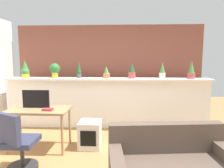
{
  "coord_description": "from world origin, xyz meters",
  "views": [
    {
      "loc": [
        0.36,
        -2.69,
        1.68
      ],
      "look_at": [
        0.17,
        0.97,
        1.19
      ],
      "focal_mm": 32.3,
      "sensor_mm": 36.0,
      "label": 1
    }
  ],
  "objects": [
    {
      "name": "potted_plant_6",
      "position": [
        1.92,
        1.97,
        1.38
      ],
      "size": [
        0.17,
        0.17,
        0.41
      ],
      "color": "#B7474C",
      "rests_on": "plant_shelf"
    },
    {
      "name": "potted_plant_5",
      "position": [
        1.27,
        1.95,
        1.37
      ],
      "size": [
        0.14,
        0.14,
        0.38
      ],
      "color": "silver",
      "rests_on": "plant_shelf"
    },
    {
      "name": "plant_shelf",
      "position": [
        0.0,
        1.96,
        1.18
      ],
      "size": [
        4.75,
        0.39,
        0.04
      ],
      "primitive_type": "cube",
      "color": "white",
      "rests_on": "divider_wall"
    },
    {
      "name": "potted_plant_2",
      "position": [
        -0.67,
        1.99,
        1.37
      ],
      "size": [
        0.11,
        0.11,
        0.39
      ],
      "color": "#4C4C51",
      "rests_on": "plant_shelf"
    },
    {
      "name": "desk",
      "position": [
        -1.16,
        0.8,
        0.67
      ],
      "size": [
        1.1,
        0.6,
        0.75
      ],
      "color": "#99754C",
      "rests_on": "ground"
    },
    {
      "name": "potted_plant_0",
      "position": [
        -1.94,
        1.95,
        1.39
      ],
      "size": [
        0.18,
        0.18,
        0.42
      ],
      "color": "gold",
      "rests_on": "plant_shelf"
    },
    {
      "name": "office_chair",
      "position": [
        -1.15,
        0.02,
        0.39
      ],
      "size": [
        0.52,
        0.52,
        0.91
      ],
      "color": "#262628",
      "rests_on": "ground"
    },
    {
      "name": "book_on_desk",
      "position": [
        -0.95,
        0.7,
        0.77
      ],
      "size": [
        0.18,
        0.12,
        0.04
      ],
      "primitive_type": "cube",
      "color": "#B22D33",
      "rests_on": "desk"
    },
    {
      "name": "brick_wall_behind",
      "position": [
        0.0,
        2.6,
        1.25
      ],
      "size": [
        4.75,
        0.1,
        2.5
      ],
      "primitive_type": "cube",
      "color": "brown",
      "rests_on": "ground"
    },
    {
      "name": "side_cube_shelf",
      "position": [
        -0.24,
        0.89,
        0.25
      ],
      "size": [
        0.4,
        0.41,
        0.5
      ],
      "color": "silver",
      "rests_on": "ground"
    },
    {
      "name": "divider_wall",
      "position": [
        0.0,
        2.0,
        0.58
      ],
      "size": [
        4.75,
        0.16,
        1.16
      ],
      "primitive_type": "cube",
      "color": "white",
      "rests_on": "ground"
    },
    {
      "name": "tv_monitor",
      "position": [
        -1.24,
        0.88,
        0.92
      ],
      "size": [
        0.5,
        0.04,
        0.33
      ],
      "primitive_type": "cube",
      "color": "black",
      "rests_on": "desk"
    },
    {
      "name": "potted_plant_4",
      "position": [
        0.57,
        1.96,
        1.37
      ],
      "size": [
        0.17,
        0.17,
        0.37
      ],
      "color": "#B7474C",
      "rests_on": "plant_shelf"
    },
    {
      "name": "potted_plant_3",
      "position": [
        -0.02,
        1.98,
        1.32
      ],
      "size": [
        0.16,
        0.16,
        0.28
      ],
      "color": "#C66B42",
      "rests_on": "plant_shelf"
    },
    {
      "name": "potted_plant_1",
      "position": [
        -1.23,
        1.95,
        1.4
      ],
      "size": [
        0.25,
        0.25,
        0.35
      ],
      "color": "gold",
      "rests_on": "plant_shelf"
    }
  ]
}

